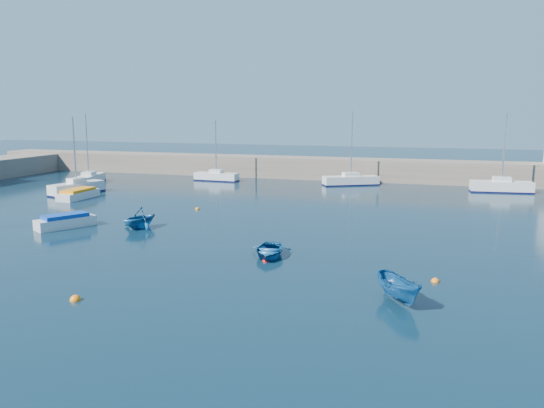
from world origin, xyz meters
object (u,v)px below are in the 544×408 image
(sailboat_4, at_px, (89,179))
(motorboat_1, at_px, (66,221))
(sailboat_7, at_px, (501,186))
(sailboat_5, at_px, (216,176))
(sailboat_6, at_px, (351,180))
(dinghy_left, at_px, (139,218))
(dinghy_center, at_px, (269,250))
(dinghy_right, at_px, (399,289))
(motorboat_2, at_px, (78,194))
(sailboat_3, at_px, (77,188))

(sailboat_4, height_order, motorboat_1, sailboat_4)
(sailboat_4, distance_m, sailboat_7, 46.45)
(sailboat_4, distance_m, sailboat_5, 15.04)
(sailboat_6, bearing_deg, sailboat_4, 76.67)
(dinghy_left, bearing_deg, sailboat_7, 61.96)
(sailboat_4, distance_m, sailboat_6, 30.84)
(sailboat_4, bearing_deg, dinghy_left, -61.41)
(sailboat_4, relative_size, dinghy_center, 2.39)
(dinghy_right, bearing_deg, motorboat_1, 126.68)
(dinghy_left, xyz_separation_m, dinghy_right, (19.17, -10.06, -0.19))
(sailboat_4, bearing_deg, dinghy_right, -53.00)
(dinghy_center, bearing_deg, motorboat_2, 139.40)
(sailboat_7, bearing_deg, sailboat_5, 84.52)
(dinghy_center, xyz_separation_m, dinghy_left, (-11.33, 4.46, 0.44))
(sailboat_7, xyz_separation_m, motorboat_1, (-32.59, -28.23, -0.17))
(sailboat_5, bearing_deg, sailboat_4, 119.67)
(sailboat_3, xyz_separation_m, dinghy_center, (26.29, -17.10, -0.30))
(dinghy_center, distance_m, dinghy_right, 9.64)
(dinghy_left, bearing_deg, sailboat_6, 85.36)
(sailboat_5, xyz_separation_m, dinghy_center, (16.56, -31.03, -0.20))
(sailboat_3, bearing_deg, dinghy_right, -17.37)
(dinghy_center, bearing_deg, sailboat_3, 137.34)
(sailboat_4, xyz_separation_m, dinghy_center, (29.98, -24.24, -0.21))
(sailboat_3, distance_m, sailboat_5, 16.99)
(dinghy_center, bearing_deg, sailboat_7, 53.39)
(sailboat_7, distance_m, dinghy_left, 38.25)
(motorboat_1, height_order, dinghy_right, dinghy_right)
(dinghy_center, bearing_deg, sailboat_5, 108.48)
(sailboat_4, distance_m, dinghy_right, 48.17)
(sailboat_3, relative_size, dinghy_right, 2.54)
(sailboat_5, distance_m, sailboat_7, 32.50)
(motorboat_2, bearing_deg, sailboat_4, 120.89)
(sailboat_6, height_order, dinghy_left, sailboat_6)
(sailboat_6, relative_size, dinghy_center, 2.46)
(sailboat_6, distance_m, sailboat_7, 16.10)
(motorboat_1, bearing_deg, sailboat_7, 70.52)
(motorboat_1, bearing_deg, sailboat_4, 151.78)
(motorboat_2, bearing_deg, motorboat_1, -56.73)
(motorboat_1, height_order, dinghy_left, dinghy_left)
(sailboat_5, xyz_separation_m, sailboat_6, (16.42, 1.02, 0.02))
(motorboat_1, bearing_deg, dinghy_left, 44.39)
(sailboat_6, distance_m, dinghy_right, 38.48)
(sailboat_5, bearing_deg, dinghy_left, -166.03)
(sailboat_4, height_order, sailboat_7, sailboat_7)
(sailboat_6, bearing_deg, sailboat_5, 65.56)
(sailboat_3, bearing_deg, sailboat_4, 133.60)
(dinghy_right, bearing_deg, dinghy_left, 118.45)
(sailboat_7, bearing_deg, motorboat_1, 124.98)
(dinghy_center, bearing_deg, sailboat_4, 131.43)
(sailboat_4, relative_size, motorboat_2, 1.73)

